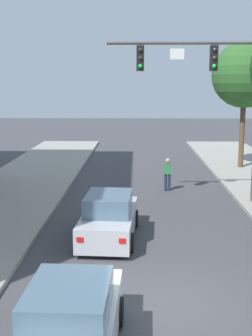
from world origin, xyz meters
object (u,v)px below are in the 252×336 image
car_following_white (71,326)px  pedestrian_crossing_road (168,173)px  street_tree_third (245,75)px  car_lead_silver (109,218)px  traffic_signal_mast (215,82)px

car_following_white → pedestrian_crossing_road: size_ratio=2.61×
pedestrian_crossing_road → street_tree_third: street_tree_third is taller
car_lead_silver → pedestrian_crossing_road: 7.49m
traffic_signal_mast → pedestrian_crossing_road: size_ratio=4.57×
car_lead_silver → pedestrian_crossing_road: pedestrian_crossing_road is taller
traffic_signal_mast → car_following_white: size_ratio=1.75×
car_following_white → street_tree_third: 21.89m
car_lead_silver → car_following_white: (-0.31, -6.94, 0.00)m
car_lead_silver → car_following_white: 6.95m
car_lead_silver → pedestrian_crossing_road: (2.49, 7.06, 0.19)m
car_following_white → car_lead_silver: bearing=87.5°
traffic_signal_mast → car_following_white: (-4.56, -11.47, -4.62)m
car_following_white → street_tree_third: street_tree_third is taller
car_following_white → street_tree_third: bearing=68.6°
pedestrian_crossing_road → car_lead_silver: bearing=-109.4°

